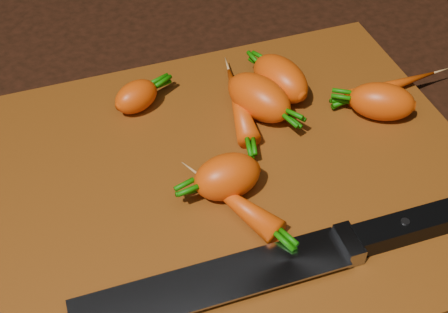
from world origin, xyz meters
name	(u,v)px	position (x,y,z in m)	size (l,w,h in m)	color
ground	(227,188)	(0.00, 0.00, -0.01)	(2.00, 2.00, 0.01)	black
cutting_board	(227,180)	(0.00, 0.00, 0.01)	(0.50, 0.40, 0.01)	brown
carrot_0	(227,177)	(-0.01, -0.02, 0.03)	(0.06, 0.04, 0.04)	#E04B0E
carrot_1	(259,97)	(0.06, 0.08, 0.03)	(0.08, 0.05, 0.05)	#E04B0E
carrot_2	(280,79)	(0.10, 0.10, 0.03)	(0.08, 0.05, 0.05)	#E04B0E
carrot_3	(136,97)	(-0.06, 0.13, 0.03)	(0.05, 0.03, 0.03)	#E04B0E
carrot_4	(382,102)	(0.18, 0.03, 0.03)	(0.07, 0.04, 0.04)	#E04B0E
carrot_5	(238,103)	(0.04, 0.09, 0.02)	(0.12, 0.02, 0.02)	#E04B0E
carrot_6	(392,86)	(0.22, 0.06, 0.02)	(0.11, 0.02, 0.02)	#E04B0E
carrot_7	(237,203)	(-0.01, -0.05, 0.02)	(0.10, 0.03, 0.03)	#E04B0E
knife	(239,275)	(-0.03, -0.12, 0.02)	(0.38, 0.05, 0.02)	gray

